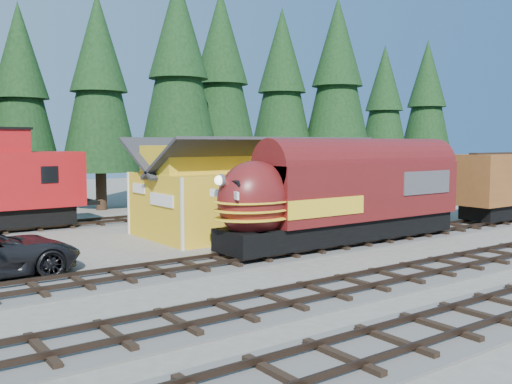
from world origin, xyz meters
TOP-DOWN VIEW (x-y plane):
  - ground at (0.00, 0.00)m, footprint 120.00×120.00m
  - track_siding at (10.00, 4.00)m, footprint 68.00×3.20m
  - track_spur at (-10.00, 18.00)m, footprint 32.00×3.20m
  - depot at (-0.00, 10.50)m, footprint 12.80×7.00m
  - conifer_backdrop at (4.79, 25.44)m, footprint 77.31×23.26m
  - locomotive at (0.62, 4.00)m, footprint 14.34×2.85m

SIDE VIEW (x-z plane):
  - ground at x=0.00m, z-range 0.00..0.00m
  - track_siding at x=10.00m, z-range -0.11..0.22m
  - track_spur at x=-10.00m, z-range -0.11..0.22m
  - locomotive at x=0.62m, z-range 0.36..4.26m
  - depot at x=0.00m, z-range 0.31..5.61m
  - conifer_backdrop at x=4.79m, z-range 1.80..18.70m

